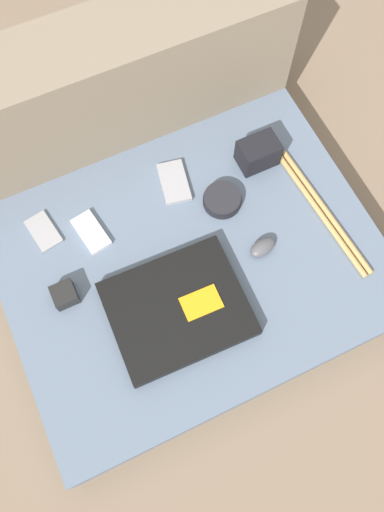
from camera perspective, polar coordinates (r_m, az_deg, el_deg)
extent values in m
plane|color=#7A6651|center=(1.33, 0.00, -2.07)|extent=(8.00, 8.00, 0.00)
cube|color=slate|center=(1.27, 0.00, -1.24)|extent=(0.91, 0.71, 0.11)
cube|color=#7F705B|center=(1.35, -8.60, 17.64)|extent=(0.91, 0.20, 0.42)
cube|color=black|center=(1.16, -1.68, -6.04)|extent=(0.32, 0.27, 0.03)
cube|color=orange|center=(1.15, 1.06, -5.36)|extent=(0.09, 0.06, 0.00)
ellipsoid|color=#4C4C51|center=(1.23, 8.09, 1.01)|extent=(0.08, 0.05, 0.03)
cylinder|color=black|center=(1.27, 3.47, 6.36)|extent=(0.10, 0.10, 0.02)
cylinder|color=#232328|center=(1.26, 3.50, 6.66)|extent=(0.09, 0.09, 0.01)
cube|color=silver|center=(1.26, -11.47, 2.68)|extent=(0.07, 0.12, 0.01)
cube|color=#99999E|center=(1.30, -16.62, 2.70)|extent=(0.07, 0.11, 0.01)
cube|color=#99999E|center=(1.30, -2.07, 8.42)|extent=(0.09, 0.13, 0.01)
cube|color=black|center=(1.32, 7.56, 11.60)|extent=(0.10, 0.07, 0.08)
cube|color=black|center=(1.21, -14.35, -4.31)|extent=(0.05, 0.06, 0.04)
cylinder|color=tan|center=(1.30, 14.43, 4.77)|extent=(0.04, 0.39, 0.01)
cylinder|color=tan|center=(1.31, 15.03, 5.08)|extent=(0.04, 0.39, 0.01)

